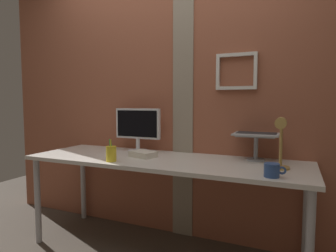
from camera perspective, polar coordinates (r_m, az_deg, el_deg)
The scene contains 10 objects.
ground_plane at distance 2.59m, azimuth -2.38°, elevation -22.85°, with size 6.00×6.00×0.00m, color #4C4238.
brick_wall_back at distance 2.65m, azimuth 1.26°, elevation 5.10°, with size 3.72×0.16×2.43m.
desk at distance 2.30m, azimuth -1.01°, elevation -8.06°, with size 2.20×0.70×0.76m.
monitor at distance 2.62m, azimuth -5.97°, elevation -0.02°, with size 0.43×0.18×0.39m.
laptop_stand at distance 2.31m, azimuth 16.89°, elevation -3.24°, with size 0.28×0.22×0.19m.
laptop at distance 2.37m, azimuth 17.18°, elevation -0.09°, with size 0.33×0.33×0.23m.
desk_lamp at distance 2.00m, azimuth 21.27°, elevation -2.16°, with size 0.12×0.20×0.35m.
pen_cup at distance 2.22m, azimuth -11.10°, elevation -5.35°, with size 0.08×0.08×0.17m.
coffee_mug at distance 1.84m, azimuth 19.77°, elevation -8.18°, with size 0.13×0.09×0.08m.
paper_clutter_stack at distance 2.36m, azimuth -4.93°, elevation -5.52°, with size 0.20×0.14×0.05m, color silver.
Camera 1 is at (1.02, -2.06, 1.20)m, focal length 31.03 mm.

